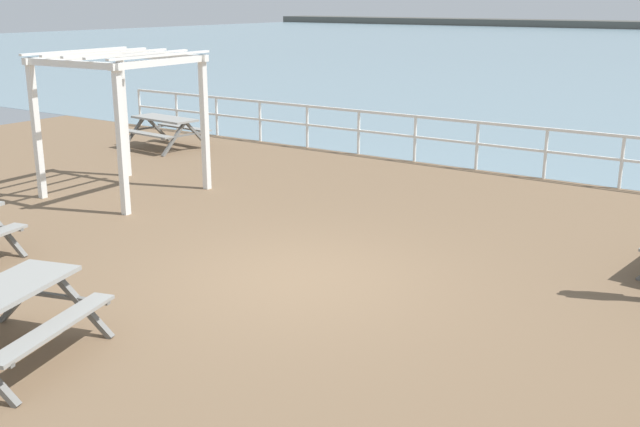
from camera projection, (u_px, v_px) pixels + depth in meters
ground_plane at (297, 285)px, 10.35m from camera, size 30.00×24.00×0.20m
seaward_railing at (511, 140)px, 16.25m from camera, size 23.07×0.07×1.08m
picnic_table_near_right at (165, 125)px, 19.13m from camera, size 1.92×1.67×0.80m
picnic_table_seaward at (2, 307)px, 7.85m from camera, size 1.95×2.16×0.80m
lattice_pergola at (120, 90)px, 14.28m from camera, size 2.56×2.67×2.70m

